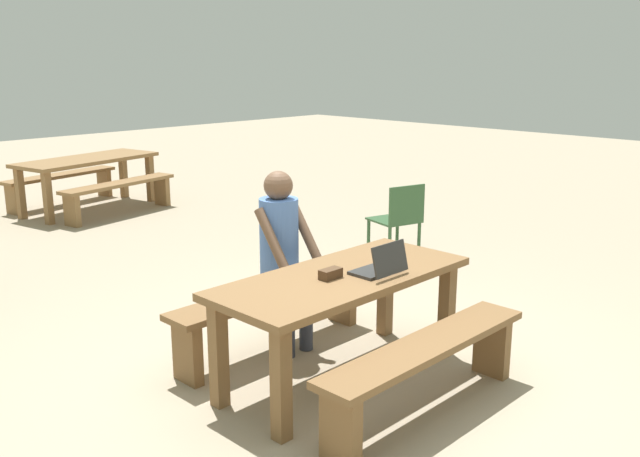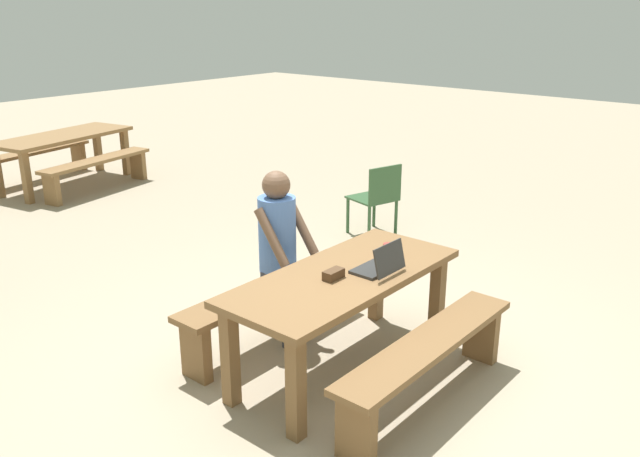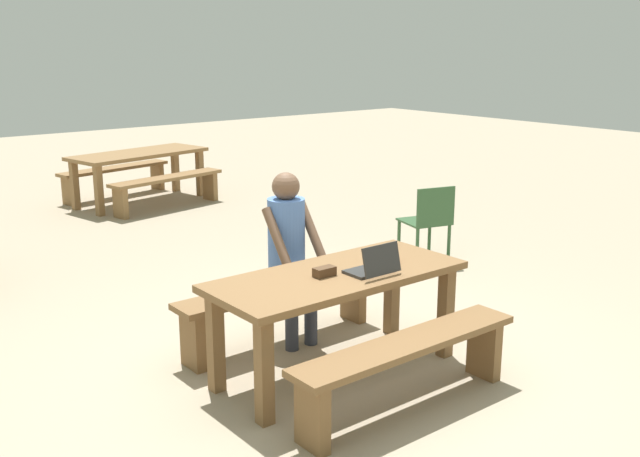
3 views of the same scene
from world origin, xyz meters
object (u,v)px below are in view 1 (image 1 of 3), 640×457
laptop (381,266)px  person_seated (283,248)px  picnic_table_front (342,291)px  small_pouch (331,274)px  coffee_mug (393,254)px  plastic_chair (398,219)px  picnic_table_mid (87,166)px

laptop → person_seated: 0.83m
picnic_table_front → small_pouch: small_pouch is taller
coffee_mug → person_seated: person_seated is taller
small_pouch → plastic_chair: 2.97m
picnic_table_front → plastic_chair: bearing=30.7°
plastic_chair → coffee_mug: bearing=52.1°
laptop → coffee_mug: bearing=-155.4°
laptop → coffee_mug: (0.30, 0.13, -0.01)m
person_seated → plastic_chair: size_ratio=1.61×
coffee_mug → plastic_chair: bearing=37.1°
plastic_chair → picnic_table_mid: size_ratio=0.40×
picnic_table_front → plastic_chair: (2.45, 1.45, -0.17)m
plastic_chair → small_pouch: bearing=44.7°
picnic_table_front → small_pouch: size_ratio=11.91×
picnic_table_front → person_seated: person_seated is taller
picnic_table_mid → plastic_chair: bearing=-88.0°
person_seated → plastic_chair: 2.53m
coffee_mug → laptop: bearing=-155.7°
person_seated → picnic_table_front: bearing=-96.6°
picnic_table_front → coffee_mug: 0.50m
picnic_table_front → laptop: laptop is taller
picnic_table_front → plastic_chair: plastic_chair is taller
picnic_table_front → picnic_table_mid: bearing=77.1°
plastic_chair → laptop: bearing=50.7°
picnic_table_mid → picnic_table_front: bearing=-113.9°
laptop → small_pouch: size_ratio=2.08×
laptop → coffee_mug: 0.32m
coffee_mug → picnic_table_front: bearing=174.4°
laptop → picnic_table_mid: (1.22, 6.24, -0.16)m
laptop → plastic_chair: 2.82m
picnic_table_front → coffee_mug: (0.47, -0.05, 0.16)m
plastic_chair → picnic_table_mid: 4.73m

